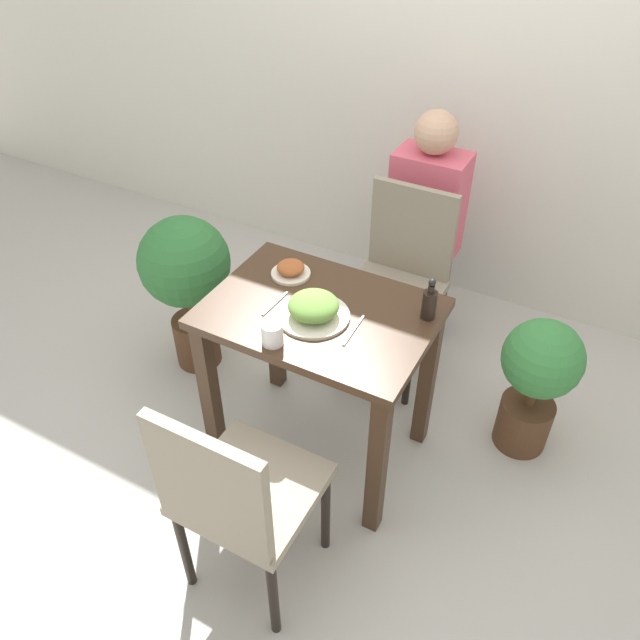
% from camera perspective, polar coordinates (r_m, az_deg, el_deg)
% --- Properties ---
extents(ground_plane, '(16.00, 16.00, 0.00)m').
position_cam_1_polar(ground_plane, '(2.82, -0.00, -11.30)').
color(ground_plane, '#B7B2A8').
extents(wall_back, '(8.00, 0.05, 2.60)m').
position_cam_1_polar(wall_back, '(3.27, 13.24, 22.75)').
color(wall_back, beige).
rests_on(wall_back, ground_plane).
extents(dining_table, '(0.84, 0.60, 0.77)m').
position_cam_1_polar(dining_table, '(2.38, -0.00, -2.02)').
color(dining_table, '#3D2819').
rests_on(dining_table, ground_plane).
extents(chair_near, '(0.42, 0.42, 0.92)m').
position_cam_1_polar(chair_near, '(2.04, -7.62, -15.55)').
color(chair_near, gray).
rests_on(chair_near, ground_plane).
extents(chair_far, '(0.42, 0.42, 0.92)m').
position_cam_1_polar(chair_far, '(2.91, 7.29, 4.19)').
color(chair_far, gray).
rests_on(chair_far, ground_plane).
extents(food_plate, '(0.26, 0.26, 0.09)m').
position_cam_1_polar(food_plate, '(2.22, -0.60, 1.10)').
color(food_plate, beige).
rests_on(food_plate, dining_table).
extents(side_plate, '(0.16, 0.16, 0.06)m').
position_cam_1_polar(side_plate, '(2.45, -2.70, 4.63)').
color(side_plate, beige).
rests_on(side_plate, dining_table).
extents(drink_cup, '(0.07, 0.07, 0.08)m').
position_cam_1_polar(drink_cup, '(2.12, -4.38, -1.27)').
color(drink_cup, white).
rests_on(drink_cup, dining_table).
extents(sauce_bottle, '(0.05, 0.05, 0.17)m').
position_cam_1_polar(sauce_bottle, '(2.24, 9.97, 1.55)').
color(sauce_bottle, black).
rests_on(sauce_bottle, dining_table).
extents(fork_utensil, '(0.02, 0.16, 0.00)m').
position_cam_1_polar(fork_utensil, '(2.31, -4.11, 1.54)').
color(fork_utensil, silver).
rests_on(fork_utensil, dining_table).
extents(spoon_utensil, '(0.02, 0.18, 0.00)m').
position_cam_1_polar(spoon_utensil, '(2.19, 3.11, -0.92)').
color(spoon_utensil, silver).
rests_on(spoon_utensil, dining_table).
extents(potted_plant_left, '(0.42, 0.42, 0.81)m').
position_cam_1_polar(potted_plant_left, '(2.94, -12.13, 4.09)').
color(potted_plant_left, '#51331E').
rests_on(potted_plant_left, ground_plane).
extents(potted_plant_right, '(0.33, 0.33, 0.66)m').
position_cam_1_polar(potted_plant_right, '(2.70, 19.25, -4.92)').
color(potted_plant_right, '#51331E').
rests_on(potted_plant_right, ground_plane).
extents(person_figure, '(0.34, 0.22, 1.17)m').
position_cam_1_polar(person_figure, '(3.16, 9.53, 8.34)').
color(person_figure, '#2D3347').
rests_on(person_figure, ground_plane).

